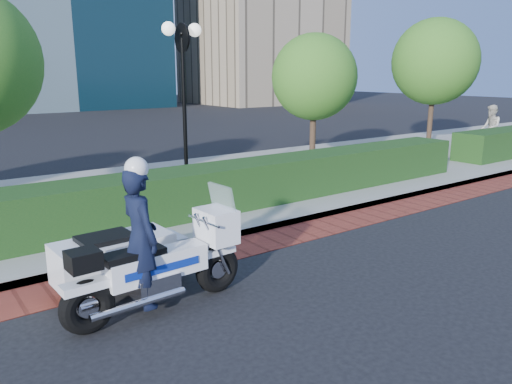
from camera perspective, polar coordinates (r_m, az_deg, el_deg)
ground at (r=8.27m, az=3.58°, el=-9.35°), size 120.00×120.00×0.00m
brick_strip at (r=9.39m, az=-2.33°, el=-6.45°), size 60.00×1.00×0.01m
sidewalk at (r=13.19m, az=-13.34°, el=-0.59°), size 60.00×8.00×0.15m
hedge_main at (r=10.94m, az=-8.53°, el=-0.17°), size 18.00×1.20×1.00m
lamppost at (r=12.51m, az=-8.28°, el=12.25°), size 1.02×0.70×4.21m
tree_c at (r=16.80m, az=6.67°, el=12.90°), size 2.80×2.80×4.30m
tree_d at (r=21.75m, az=19.77°, el=13.83°), size 3.40×3.40×5.16m
police_motorcycle at (r=7.21m, az=-13.50°, el=-6.88°), size 2.69×1.90×2.18m
pedestrian at (r=22.20m, az=25.21°, el=6.69°), size 1.11×1.09×1.80m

